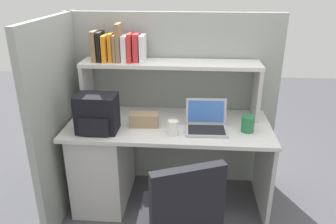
% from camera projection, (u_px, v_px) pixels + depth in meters
% --- Properties ---
extents(ground_plane, '(8.00, 8.00, 0.00)m').
position_uv_depth(ground_plane, '(168.00, 200.00, 2.90)').
color(ground_plane, '#4C4C51').
extents(desk, '(1.60, 0.70, 0.73)m').
position_uv_depth(desk, '(122.00, 158.00, 2.78)').
color(desk, silver).
rests_on(desk, ground_plane).
extents(cubicle_partition_rear, '(1.84, 0.05, 1.55)m').
position_uv_depth(cubicle_partition_rear, '(172.00, 102.00, 2.96)').
color(cubicle_partition_rear, '#939991').
rests_on(cubicle_partition_rear, ground_plane).
extents(cubicle_partition_left, '(0.05, 1.06, 1.55)m').
position_uv_depth(cubicle_partition_left, '(61.00, 118.00, 2.62)').
color(cubicle_partition_left, '#939991').
rests_on(cubicle_partition_left, ground_plane).
extents(overhead_hutch, '(1.44, 0.28, 0.45)m').
position_uv_depth(overhead_hutch, '(170.00, 74.00, 2.68)').
color(overhead_hutch, beige).
rests_on(overhead_hutch, desk).
extents(reference_books_on_shelf, '(0.42, 0.19, 0.30)m').
position_uv_depth(reference_books_on_shelf, '(118.00, 47.00, 2.63)').
color(reference_books_on_shelf, olive).
rests_on(reference_books_on_shelf, overhead_hutch).
extents(laptop, '(0.32, 0.26, 0.22)m').
position_uv_depth(laptop, '(206.00, 123.00, 2.51)').
color(laptop, '#B7BABF').
rests_on(laptop, desk).
extents(backpack, '(0.30, 0.23, 0.29)m').
position_uv_depth(backpack, '(97.00, 114.00, 2.45)').
color(backpack, black).
rests_on(backpack, desk).
extents(computer_mouse, '(0.08, 0.12, 0.03)m').
position_uv_depth(computer_mouse, '(172.00, 124.00, 2.57)').
color(computer_mouse, silver).
rests_on(computer_mouse, desk).
extents(paper_cup, '(0.08, 0.08, 0.11)m').
position_uv_depth(paper_cup, '(173.00, 128.00, 2.43)').
color(paper_cup, white).
rests_on(paper_cup, desk).
extents(tissue_box, '(0.23, 0.13, 0.10)m').
position_uv_depth(tissue_box, '(144.00, 119.00, 2.58)').
color(tissue_box, '#9E7F60').
rests_on(tissue_box, desk).
extents(snack_canister, '(0.10, 0.10, 0.12)m').
position_uv_depth(snack_canister, '(248.00, 124.00, 2.47)').
color(snack_canister, '#26723F').
rests_on(snack_canister, desk).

